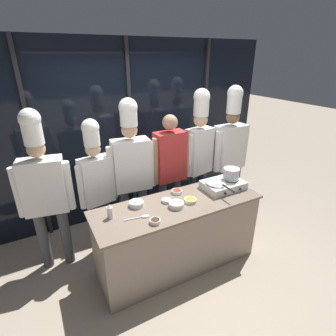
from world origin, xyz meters
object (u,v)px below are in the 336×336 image
at_px(squeeze_bottle_clear, 110,211).
at_px(prep_bowl_chili_flakes, 177,191).
at_px(chef_line, 132,165).
at_px(chef_apprentice, 230,146).
at_px(portable_stove, 223,185).
at_px(person_guest, 170,165).
at_px(chef_head, 44,186).
at_px(prep_bowl_garlic, 176,204).
at_px(stock_pot, 231,173).
at_px(frying_pan, 216,182).
at_px(serving_spoon_slotted, 142,217).
at_px(chef_pastry, 199,148).
at_px(prep_bowl_rice, 136,203).
at_px(chef_sous, 97,179).
at_px(prep_bowl_carrots, 190,200).
at_px(prep_bowl_chicken, 167,200).
at_px(prep_bowl_soy_glaze, 155,221).

bearing_deg(squeeze_bottle_clear, prep_bowl_chili_flakes, 8.56).
distance_m(chef_line, chef_apprentice, 1.58).
height_order(portable_stove, person_guest, person_guest).
bearing_deg(chef_head, prep_bowl_garlic, 159.23).
bearing_deg(prep_bowl_chili_flakes, stock_pot, -13.95).
height_order(frying_pan, person_guest, person_guest).
relative_size(stock_pot, prep_bowl_garlic, 1.36).
bearing_deg(serving_spoon_slotted, chef_line, 75.90).
bearing_deg(chef_pastry, prep_bowl_rice, 12.60).
xyz_separation_m(portable_stove, chef_head, (-2.02, 0.67, 0.18)).
distance_m(chef_sous, chef_apprentice, 2.04).
relative_size(prep_bowl_carrots, prep_bowl_chili_flakes, 1.09).
relative_size(frying_pan, prep_bowl_chicken, 4.03).
bearing_deg(prep_bowl_carrots, chef_pastry, 50.33).
relative_size(squeeze_bottle_clear, prep_bowl_chili_flakes, 1.24).
height_order(prep_bowl_rice, prep_bowl_soy_glaze, prep_bowl_rice).
distance_m(prep_bowl_chicken, chef_sous, 0.91).
bearing_deg(prep_bowl_rice, prep_bowl_carrots, -20.20).
height_order(prep_bowl_soy_glaze, chef_sous, chef_sous).
height_order(portable_stove, prep_bowl_rice, portable_stove).
height_order(frying_pan, chef_line, chef_line).
bearing_deg(prep_bowl_chili_flakes, chef_line, 128.56).
xyz_separation_m(portable_stove, prep_bowl_carrots, (-0.55, -0.09, -0.03)).
distance_m(frying_pan, person_guest, 0.70).
height_order(prep_bowl_rice, serving_spoon_slotted, prep_bowl_rice).
xyz_separation_m(prep_bowl_chili_flakes, prep_bowl_garlic, (-0.17, -0.28, 0.01)).
bearing_deg(prep_bowl_carrots, prep_bowl_soy_glaze, -161.42).
bearing_deg(chef_pastry, prep_bowl_chili_flakes, 25.63).
bearing_deg(chef_line, prep_bowl_chili_flakes, 134.58).
bearing_deg(squeeze_bottle_clear, serving_spoon_slotted, -26.96).
xyz_separation_m(prep_bowl_garlic, chef_sous, (-0.69, 0.78, 0.14)).
distance_m(frying_pan, squeeze_bottle_clear, 1.35).
distance_m(serving_spoon_slotted, person_guest, 1.05).
distance_m(portable_stove, prep_bowl_rice, 1.14).
relative_size(prep_bowl_soy_glaze, serving_spoon_slotted, 0.41).
height_order(prep_bowl_garlic, chef_head, chef_head).
relative_size(stock_pot, chef_apprentice, 0.11).
height_order(frying_pan, prep_bowl_soy_glaze, frying_pan).
xyz_separation_m(frying_pan, person_guest, (-0.32, 0.62, 0.06)).
bearing_deg(chef_head, person_guest, -171.42).
bearing_deg(squeeze_bottle_clear, portable_stove, -1.59).
bearing_deg(person_guest, frying_pan, 114.82).
height_order(chef_line, chef_apprentice, chef_apprentice).
distance_m(stock_pot, squeeze_bottle_clear, 1.59).
bearing_deg(prep_bowl_garlic, prep_bowl_chili_flakes, 59.04).
bearing_deg(chef_line, squeeze_bottle_clear, 57.88).
bearing_deg(chef_sous, person_guest, 166.78).
bearing_deg(chef_apprentice, chef_pastry, -8.72).
bearing_deg(chef_apprentice, prep_bowl_garlic, 25.83).
xyz_separation_m(stock_pot, prep_bowl_chili_flakes, (-0.70, 0.17, -0.16)).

